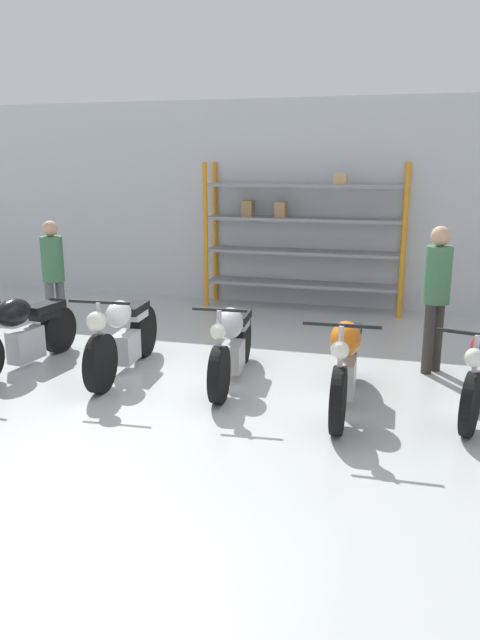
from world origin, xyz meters
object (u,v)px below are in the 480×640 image
person_browsing (53,269)px  person_near_rack (437,287)px  motorcycle_white (123,336)px  shelving_rack (302,234)px  motorcycle_orange (345,362)px  motorcycle_silver (232,343)px  motorcycle_black (22,332)px

person_browsing → person_near_rack: (5.39, -0.25, 0.06)m
motorcycle_white → person_browsing: (-1.72, 1.30, 0.54)m
person_near_rack → shelving_rack: bearing=-17.7°
shelving_rack → person_near_rack: shelving_rack is taller
shelving_rack → motorcycle_orange: size_ratio=1.66×
shelving_rack → motorcycle_silver: bearing=-91.7°
shelving_rack → person_browsing: shelving_rack is taller
motorcycle_black → motorcycle_orange: (4.06, -0.21, 0.02)m
motorcycle_black → person_browsing: (-0.41, 1.45, 0.54)m
motorcycle_black → person_browsing: size_ratio=1.19×
person_browsing → motorcycle_silver: bearing=-175.5°
motorcycle_orange → person_browsing: person_browsing is taller
motorcycle_silver → motorcycle_black: bearing=-89.8°
motorcycle_silver → motorcycle_orange: bearing=67.6°
motorcycle_silver → person_near_rack: (2.30, 0.97, 0.61)m
motorcycle_white → motorcycle_silver: (1.37, 0.08, -0.00)m
motorcycle_black → person_near_rack: (4.98, 1.20, 0.61)m
motorcycle_white → motorcycle_black: bearing=-86.9°
motorcycle_white → motorcycle_orange: motorcycle_orange is taller
motorcycle_silver → person_near_rack: person_near_rack is taller
shelving_rack → motorcycle_black: (-2.80, -4.20, -0.85)m
motorcycle_orange → shelving_rack: bearing=-165.3°
motorcycle_orange → person_browsing: bearing=-111.6°
shelving_rack → motorcycle_orange: (1.26, -4.40, -0.84)m
motorcycle_black → person_near_rack: 5.16m
motorcycle_silver → person_browsing: 3.36m
motorcycle_orange → person_near_rack: bearing=145.4°
person_near_rack → person_browsing: bearing=33.6°
motorcycle_orange → person_near_rack: size_ratio=1.16×
shelving_rack → person_browsing: size_ratio=2.02×
shelving_rack → motorcycle_orange: bearing=-74.1°
shelving_rack → motorcycle_white: (-1.49, -4.04, -0.85)m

